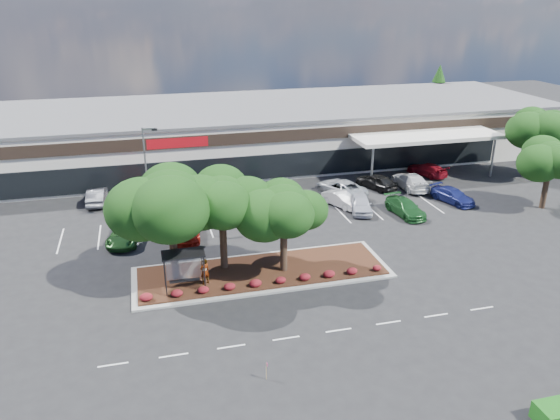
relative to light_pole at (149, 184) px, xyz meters
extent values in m
plane|color=black|center=(9.17, -14.97, -3.73)|extent=(160.00, 160.00, 0.00)
cube|color=silver|center=(9.17, 19.03, -0.73)|extent=(80.00, 20.00, 6.00)
cube|color=#575759|center=(9.17, 19.03, 2.37)|extent=(80.40, 20.40, 0.30)
cube|color=black|center=(9.17, 8.98, 1.07)|extent=(80.00, 0.25, 1.20)
cube|color=black|center=(9.17, 8.98, -2.13)|extent=(60.00, 0.18, 2.60)
cube|color=#AD0C14|center=(3.17, 8.91, 1.07)|extent=(6.00, 0.12, 1.00)
cube|color=silver|center=(29.17, 6.53, 0.67)|extent=(16.00, 5.00, 0.40)
cylinder|color=gray|center=(22.17, 4.53, -1.63)|extent=(0.24, 0.24, 4.20)
cylinder|color=gray|center=(36.17, 4.53, -1.63)|extent=(0.24, 0.24, 4.20)
cube|color=#9B9B96|center=(7.17, -10.97, -3.66)|extent=(18.00, 6.00, 0.15)
cube|color=#412115|center=(7.17, -10.97, -3.53)|extent=(17.20, 5.20, 0.12)
cube|color=silver|center=(-2.83, -18.97, -3.73)|extent=(1.60, 0.12, 0.01)
cube|color=silver|center=(0.37, -18.97, -3.73)|extent=(1.60, 0.12, 0.01)
cube|color=silver|center=(3.57, -18.97, -3.73)|extent=(1.60, 0.12, 0.01)
cube|color=silver|center=(6.77, -18.97, -3.73)|extent=(1.60, 0.12, 0.01)
cube|color=silver|center=(9.97, -18.97, -3.73)|extent=(1.60, 0.12, 0.01)
cube|color=silver|center=(13.17, -18.97, -3.73)|extent=(1.60, 0.12, 0.01)
cube|color=silver|center=(16.37, -18.97, -3.73)|extent=(1.60, 0.12, 0.01)
cube|color=silver|center=(19.57, -18.97, -3.73)|extent=(1.60, 0.12, 0.01)
cube|color=silver|center=(-7.33, -1.47, -3.73)|extent=(0.12, 5.00, 0.01)
cube|color=silver|center=(-4.33, -1.47, -3.73)|extent=(0.12, 5.00, 0.01)
cube|color=silver|center=(-1.33, -1.47, -3.73)|extent=(0.12, 5.00, 0.01)
cube|color=silver|center=(1.67, -1.47, -3.73)|extent=(0.12, 5.00, 0.01)
cube|color=silver|center=(4.67, -1.47, -3.73)|extent=(0.12, 5.00, 0.01)
cube|color=silver|center=(7.67, -1.47, -3.73)|extent=(0.12, 5.00, 0.01)
cube|color=silver|center=(10.67, -1.47, -3.73)|extent=(0.12, 5.00, 0.01)
cube|color=silver|center=(13.67, -1.47, -3.73)|extent=(0.12, 5.00, 0.01)
cube|color=silver|center=(16.67, -1.47, -3.73)|extent=(0.12, 5.00, 0.01)
cube|color=silver|center=(19.67, -1.47, -3.73)|extent=(0.12, 5.00, 0.01)
cube|color=silver|center=(22.67, -1.47, -3.73)|extent=(0.12, 5.00, 0.01)
cube|color=silver|center=(25.67, -1.47, -3.73)|extent=(0.12, 5.00, 0.01)
cylinder|color=black|center=(0.42, -11.52, -2.22)|extent=(0.08, 0.08, 2.50)
cylinder|color=black|center=(2.92, -11.52, -2.22)|extent=(0.08, 0.08, 2.50)
cylinder|color=black|center=(0.42, -12.82, -2.22)|extent=(0.08, 0.08, 2.50)
cylinder|color=black|center=(2.92, -12.82, -2.22)|extent=(0.08, 0.08, 2.50)
cube|color=black|center=(1.67, -12.17, -0.93)|extent=(2.75, 1.55, 0.10)
cube|color=silver|center=(1.67, -11.52, -2.10)|extent=(2.30, 0.03, 2.00)
cube|color=black|center=(1.67, -11.92, -3.02)|extent=(2.00, 0.35, 0.06)
cone|color=#103912|center=(43.17, 29.03, 0.77)|extent=(3.96, 3.96, 9.00)
imported|color=#594C47|center=(3.05, -11.86, -2.55)|extent=(0.79, 0.67, 1.85)
cube|color=#9B9B96|center=(-0.11, 0.02, -3.53)|extent=(0.50, 0.50, 0.40)
cylinder|color=gray|center=(-0.11, 0.02, 0.72)|extent=(0.14, 0.14, 8.11)
cube|color=gray|center=(0.33, -0.05, 4.62)|extent=(0.92, 0.36, 0.14)
cube|color=black|center=(0.83, -0.13, 4.55)|extent=(0.49, 0.37, 0.18)
cube|color=tan|center=(4.85, -22.17, -3.24)|extent=(0.03, 0.03, 0.99)
cube|color=#E13B84|center=(4.90, -22.17, -2.83)|extent=(0.02, 0.14, 0.18)
imported|color=#235320|center=(-2.20, -3.02, -3.05)|extent=(3.30, 5.31, 1.37)
imported|color=maroon|center=(2.50, -2.93, -2.92)|extent=(2.56, 5.71, 1.62)
imported|color=maroon|center=(6.52, 0.62, -2.93)|extent=(3.48, 5.89, 1.60)
imported|color=#979BA3|center=(3.98, 0.84, -3.04)|extent=(2.78, 5.19, 1.39)
imported|color=maroon|center=(8.82, -0.72, -2.92)|extent=(2.10, 5.07, 1.63)
imported|color=silver|center=(17.25, 0.09, -3.06)|extent=(3.01, 4.32, 1.35)
imported|color=silver|center=(18.49, -1.58, -2.98)|extent=(2.86, 4.74, 1.51)
imported|color=#1E5624|center=(22.05, -3.36, -3.03)|extent=(2.46, 5.00, 1.40)
imported|color=navy|center=(27.88, -1.58, -3.06)|extent=(3.20, 4.98, 1.34)
imported|color=#515259|center=(-4.83, 6.59, -2.98)|extent=(1.81, 4.63, 1.50)
imported|color=#930801|center=(-1.63, 5.60, -2.91)|extent=(2.60, 5.80, 1.65)
imported|color=black|center=(5.87, 4.75, -2.91)|extent=(4.42, 6.14, 1.65)
imported|color=black|center=(6.49, 4.90, -2.92)|extent=(3.86, 6.01, 1.62)
imported|color=#1A5129|center=(11.47, 5.06, -3.04)|extent=(2.42, 4.30, 1.38)
imported|color=#9FA4AA|center=(18.26, 2.95, -2.94)|extent=(4.50, 6.30, 1.59)
imported|color=black|center=(22.47, 3.95, -2.95)|extent=(3.58, 4.92, 1.56)
imported|color=silver|center=(25.83, 3.10, -2.94)|extent=(2.23, 5.45, 1.58)
imported|color=maroon|center=(29.60, 6.54, -3.05)|extent=(3.52, 5.09, 1.37)
camera|label=1|loc=(-0.22, -44.50, 14.69)|focal=35.00mm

